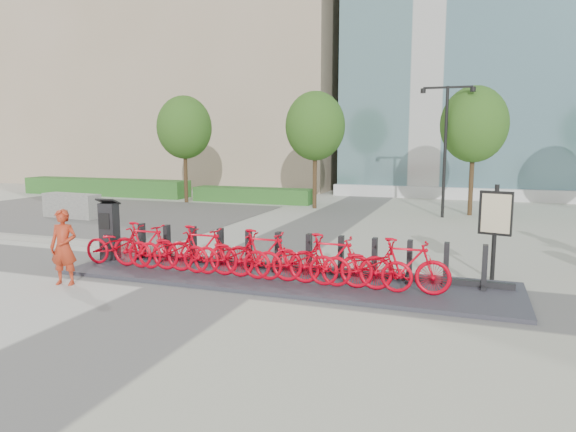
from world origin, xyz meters
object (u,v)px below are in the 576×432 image
(map_sign, at_px, (495,217))
(worker_red, at_px, (64,247))
(kiosk, at_px, (109,230))
(jersey_barrier, at_px, (72,206))
(bike_0, at_px, (119,245))

(map_sign, bearing_deg, worker_red, -144.01)
(kiosk, relative_size, map_sign, 0.74)
(jersey_barrier, bearing_deg, worker_red, -43.10)
(worker_red, bearing_deg, map_sign, 9.65)
(worker_red, distance_m, jersey_barrier, 10.13)
(bike_0, distance_m, jersey_barrier, 9.22)
(bike_0, bearing_deg, worker_red, 172.43)
(kiosk, relative_size, worker_red, 0.96)
(kiosk, bearing_deg, worker_red, -85.16)
(bike_0, height_order, map_sign, map_sign)
(bike_0, bearing_deg, jersey_barrier, 48.57)
(bike_0, relative_size, kiosk, 1.19)
(bike_0, relative_size, jersey_barrier, 0.74)
(jersey_barrier, bearing_deg, kiosk, -36.47)
(bike_0, height_order, worker_red, worker_red)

